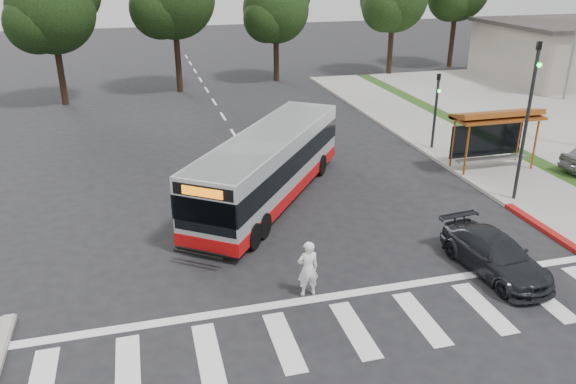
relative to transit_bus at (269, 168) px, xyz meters
name	(u,v)px	position (x,y,z in m)	size (l,w,h in m)	color
ground	(303,246)	(0.19, -4.31, -1.42)	(140.00, 140.00, 0.00)	black
sidewalk_east	(460,149)	(11.19, 3.69, -1.36)	(4.00, 40.00, 0.12)	gray
curb_east	(426,152)	(9.19, 3.69, -1.35)	(0.30, 40.00, 0.15)	#9E9991
curb_east_red	(559,238)	(9.19, -6.31, -1.34)	(0.32, 6.00, 0.15)	maroon
crosswalk_ladder	(355,330)	(0.19, -9.31, -1.41)	(18.00, 2.60, 0.01)	silver
bus_shelter	(495,122)	(10.99, 0.80, 0.93)	(4.20, 1.60, 2.86)	#944A18
traffic_signal_ne_tall	(529,110)	(9.79, -2.81, 2.46)	(0.18, 0.37, 6.50)	black
traffic_signal_ne_short	(436,104)	(9.79, 4.18, 1.06)	(0.18, 0.37, 4.00)	black
tree_north_b	(277,8)	(6.26, 23.75, 4.24)	(5.72, 5.33, 8.43)	black
tree_north_c	(52,9)	(-9.73, 19.76, 4.87)	(6.16, 5.74, 9.30)	black
transit_bus	(269,168)	(0.00, 0.00, 0.00)	(2.38, 11.00, 2.84)	silver
pedestrian	(308,269)	(-0.55, -7.31, -0.53)	(0.65, 0.43, 1.79)	white
dark_sedan	(495,255)	(5.62, -7.58, -0.80)	(1.73, 4.25, 1.23)	black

